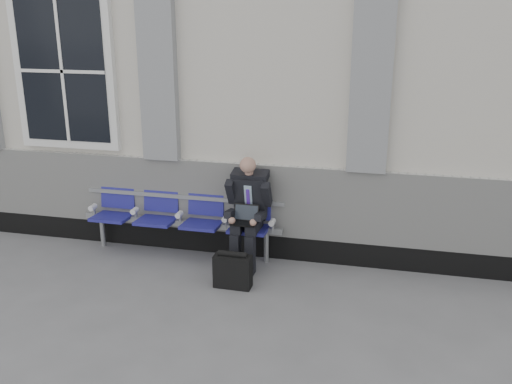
# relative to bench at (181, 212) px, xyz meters

# --- Properties ---
(station_building) EXTENTS (14.40, 4.40, 4.49)m
(station_building) POSITION_rel_bench_xyz_m (-1.88, 2.15, 1.67)
(station_building) COLOR beige
(station_building) RESTS_ON ground
(bench) EXTENTS (2.60, 0.47, 0.91)m
(bench) POSITION_rel_bench_xyz_m (0.00, 0.00, 0.00)
(bench) COLOR #9EA0A3
(bench) RESTS_ON ground
(businessman) EXTENTS (0.53, 0.71, 1.35)m
(businessman) POSITION_rel_bench_xyz_m (0.90, -0.13, 0.19)
(businessman) COLOR black
(businessman) RESTS_ON ground
(briefcase) EXTENTS (0.42, 0.18, 0.43)m
(briefcase) POSITION_rel_bench_xyz_m (0.87, -0.75, -0.35)
(briefcase) COLOR black
(briefcase) RESTS_ON ground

